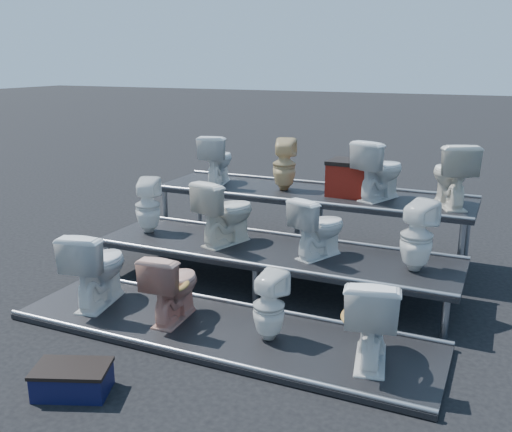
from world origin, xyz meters
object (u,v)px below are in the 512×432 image
at_px(toilet_4, 148,205).
at_px(red_crate, 352,180).
at_px(step_stool, 73,381).
at_px(toilet_3, 372,317).
at_px(toilet_0, 97,266).
at_px(toilet_11, 452,174).
at_px(toilet_5, 226,212).
at_px(toilet_8, 217,159).
at_px(toilet_7, 417,236).
at_px(toilet_2, 269,306).
at_px(toilet_9, 284,165).
at_px(toilet_10, 380,170).
at_px(toilet_1, 173,285).
at_px(toilet_6, 319,227).

xyz_separation_m(toilet_4, red_crate, (2.24, 1.34, 0.26)).
bearing_deg(step_stool, toilet_3, 12.29).
height_order(toilet_0, toilet_11, toilet_11).
relative_size(toilet_5, red_crate, 1.34).
distance_m(toilet_0, toilet_8, 2.70).
distance_m(toilet_7, red_crate, 1.72).
xyz_separation_m(toilet_5, toilet_7, (2.19, 0.00, -0.02)).
distance_m(toilet_2, toilet_11, 3.01).
distance_m(toilet_3, toilet_5, 2.46).
relative_size(toilet_2, toilet_3, 0.82).
bearing_deg(step_stool, toilet_0, 100.06).
xyz_separation_m(toilet_0, red_crate, (2.00, 2.64, 0.59)).
xyz_separation_m(toilet_3, toilet_9, (-1.83, 2.60, 0.75)).
bearing_deg(toilet_10, toilet_1, 83.30).
bearing_deg(toilet_6, toilet_10, -80.88).
bearing_deg(toilet_8, toilet_11, 168.76).
bearing_deg(toilet_5, toilet_9, -81.35).
relative_size(toilet_10, toilet_11, 0.97).
relative_size(toilet_10, step_stool, 1.33).
height_order(toilet_1, toilet_2, toilet_1).
height_order(toilet_5, toilet_8, toilet_8).
distance_m(toilet_2, step_stool, 1.79).
height_order(toilet_7, step_stool, toilet_7).
relative_size(toilet_9, red_crate, 1.21).
xyz_separation_m(toilet_7, toilet_8, (-2.99, 1.30, 0.38)).
xyz_separation_m(toilet_4, toilet_9, (1.32, 1.30, 0.40)).
distance_m(toilet_2, toilet_7, 1.75).
bearing_deg(toilet_1, toilet_11, -135.39).
xyz_separation_m(toilet_0, toilet_2, (1.96, 0.00, -0.09)).
bearing_deg(toilet_4, toilet_8, -120.57).
bearing_deg(toilet_10, toilet_7, 140.09).
relative_size(toilet_6, toilet_11, 0.88).
bearing_deg(toilet_4, step_stool, 94.54).
height_order(toilet_3, toilet_8, toilet_8).
relative_size(toilet_1, toilet_5, 0.93).
bearing_deg(toilet_11, red_crate, -23.85).
bearing_deg(red_crate, toilet_3, -68.86).
bearing_deg(step_stool, toilet_6, 45.19).
relative_size(toilet_5, toilet_6, 1.14).
relative_size(toilet_9, step_stool, 1.22).
xyz_separation_m(toilet_5, step_stool, (-0.00, -2.68, -0.74)).
bearing_deg(red_crate, toilet_4, -146.86).
relative_size(toilet_4, toilet_5, 0.89).
bearing_deg(toilet_1, toilet_0, -3.99).
bearing_deg(toilet_9, toilet_7, 134.67).
relative_size(toilet_1, toilet_8, 1.03).
height_order(toilet_0, toilet_6, toilet_6).
bearing_deg(toilet_8, toilet_0, 77.53).
bearing_deg(toilet_1, toilet_5, -90.87).
xyz_separation_m(toilet_5, toilet_9, (0.22, 1.30, 0.36)).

